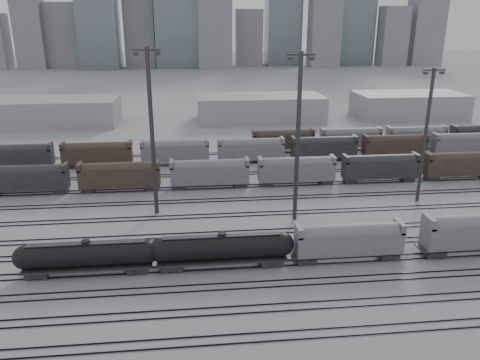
{
  "coord_description": "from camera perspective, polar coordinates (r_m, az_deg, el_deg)",
  "views": [
    {
      "loc": [
        -12.12,
        -53.65,
        30.87
      ],
      "look_at": [
        -3.94,
        24.31,
        4.0
      ],
      "focal_mm": 35.0,
      "sensor_mm": 36.0,
      "label": 1
    }
  ],
  "objects": [
    {
      "name": "warehouse_mid",
      "position": [
        152.67,
        2.46,
        8.77
      ],
      "size": [
        40.0,
        18.0,
        8.0
      ],
      "primitive_type": "cube",
      "color": "#9E9EA1",
      "rests_on": "ground"
    },
    {
      "name": "light_mast_c",
      "position": [
        72.89,
        7.07,
        5.5
      ],
      "size": [
        4.26,
        0.68,
        26.63
      ],
      "color": "#343336",
      "rests_on": "ground"
    },
    {
      "name": "light_mast_d",
      "position": [
        86.74,
        21.7,
        5.35
      ],
      "size": [
        3.77,
        0.6,
        23.58
      ],
      "color": "#343336",
      "rests_on": "ground"
    },
    {
      "name": "hopper_car_a",
      "position": [
        64.55,
        13.13,
        -7.0
      ],
      "size": [
        14.48,
        2.88,
        5.18
      ],
      "color": "black",
      "rests_on": "ground"
    },
    {
      "name": "hopper_car_b",
      "position": [
        72.46,
        27.25,
        -5.48
      ],
      "size": [
        15.96,
        3.17,
        5.71
      ],
      "color": "black",
      "rests_on": "ground"
    },
    {
      "name": "tank_car_a",
      "position": [
        63.05,
        -18.13,
        -8.75
      ],
      "size": [
        18.17,
        3.03,
        4.49
      ],
      "color": "black",
      "rests_on": "ground"
    },
    {
      "name": "tracks",
      "position": [
        78.47,
        3.39,
        -4.22
      ],
      "size": [
        220.0,
        71.5,
        0.16
      ],
      "color": "black",
      "rests_on": "ground"
    },
    {
      "name": "warehouse_right",
      "position": [
        167.39,
        19.85,
        8.58
      ],
      "size": [
        35.0,
        18.0,
        8.0
      ],
      "primitive_type": "cube",
      "color": "#9E9EA1",
      "rests_on": "ground"
    },
    {
      "name": "bg_string_mid",
      "position": [
        109.67,
        10.18,
        3.79
      ],
      "size": [
        151.0,
        3.0,
        5.6
      ],
      "color": "black",
      "rests_on": "ground"
    },
    {
      "name": "ground",
      "position": [
        63.07,
        5.98,
        -10.5
      ],
      "size": [
        900.0,
        900.0,
        0.0
      ],
      "primitive_type": "plane",
      "color": "#A6A6AA",
      "rests_on": "ground"
    },
    {
      "name": "warehouse_left",
      "position": [
        158.46,
        -23.7,
        7.58
      ],
      "size": [
        50.0,
        18.0,
        8.0
      ],
      "primitive_type": "cube",
      "color": "#9E9EA1",
      "rests_on": "ground"
    },
    {
      "name": "skyline",
      "position": [
        334.46,
        -2.18,
        19.57
      ],
      "size": [
        316.0,
        22.4,
        95.0
      ],
      "color": "gray",
      "rests_on": "ground"
    },
    {
      "name": "bg_string_near",
      "position": [
        92.35,
        6.89,
        1.08
      ],
      "size": [
        151.0,
        3.0,
        5.6
      ],
      "color": "slate",
      "rests_on": "ground"
    },
    {
      "name": "light_mast_b",
      "position": [
        76.03,
        -10.71,
        6.08
      ],
      "size": [
        4.34,
        0.7,
        27.16
      ],
      "color": "#343336",
      "rests_on": "ground"
    },
    {
      "name": "tank_car_b",
      "position": [
        61.57,
        -2.19,
        -8.31
      ],
      "size": [
        19.0,
        3.17,
        4.7
      ],
      "color": "black",
      "rests_on": "ground"
    },
    {
      "name": "bg_string_far",
      "position": [
        122.8,
        17.07,
        4.87
      ],
      "size": [
        66.0,
        3.0,
        5.6
      ],
      "color": "#45322C",
      "rests_on": "ground"
    }
  ]
}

